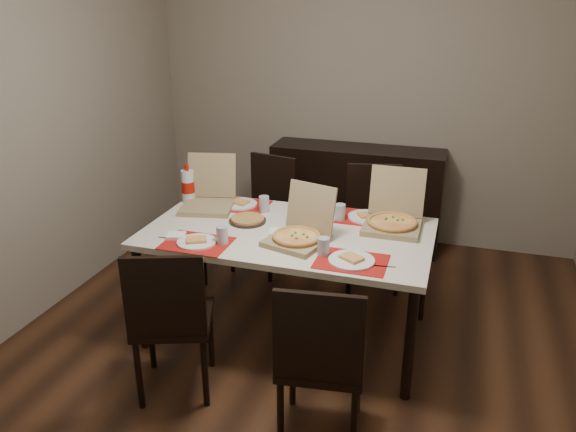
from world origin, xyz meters
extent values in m
cube|color=#402413|center=(0.00, 0.00, -0.01)|extent=(3.80, 4.00, 0.02)
cube|color=gray|center=(0.00, 2.01, 1.30)|extent=(3.80, 0.02, 2.60)
cube|color=gray|center=(-1.91, 0.00, 1.30)|extent=(0.02, 4.00, 2.60)
cube|color=black|center=(0.00, 1.78, 0.45)|extent=(1.50, 0.40, 0.90)
cube|color=beige|center=(-0.14, 0.18, 0.73)|extent=(1.80, 1.00, 0.04)
cylinder|color=black|center=(-0.98, -0.26, 0.35)|extent=(0.06, 0.06, 0.71)
cylinder|color=black|center=(0.70, -0.26, 0.35)|extent=(0.06, 0.06, 0.71)
cylinder|color=black|center=(-0.98, 0.62, 0.35)|extent=(0.06, 0.06, 0.71)
cylinder|color=black|center=(0.70, 0.62, 0.35)|extent=(0.06, 0.06, 0.71)
cube|color=black|center=(-0.58, -0.55, 0.45)|extent=(0.54, 0.54, 0.04)
cube|color=black|center=(-0.52, -0.73, 0.70)|extent=(0.41, 0.17, 0.46)
cylinder|color=black|center=(-0.69, -0.78, 0.21)|extent=(0.04, 0.04, 0.43)
cylinder|color=black|center=(-0.35, -0.66, 0.21)|extent=(0.04, 0.04, 0.43)
cylinder|color=black|center=(-0.81, -0.44, 0.21)|extent=(0.04, 0.04, 0.43)
cylinder|color=black|center=(-0.47, -0.32, 0.21)|extent=(0.04, 0.04, 0.43)
cube|color=black|center=(0.31, -0.66, 0.45)|extent=(0.47, 0.47, 0.04)
cube|color=black|center=(0.33, -0.85, 0.70)|extent=(0.42, 0.08, 0.46)
cylinder|color=black|center=(0.15, -0.86, 0.21)|extent=(0.04, 0.04, 0.43)
cylinder|color=black|center=(0.51, -0.81, 0.21)|extent=(0.04, 0.04, 0.43)
cylinder|color=black|center=(0.10, -0.50, 0.21)|extent=(0.04, 0.04, 0.43)
cylinder|color=black|center=(0.46, -0.46, 0.21)|extent=(0.04, 0.04, 0.43)
cube|color=black|center=(-0.63, 1.04, 0.45)|extent=(0.50, 0.50, 0.04)
cube|color=black|center=(-0.59, 1.22, 0.70)|extent=(0.42, 0.12, 0.46)
cylinder|color=black|center=(-0.42, 1.18, 0.21)|extent=(0.04, 0.04, 0.43)
cylinder|color=black|center=(-0.77, 1.25, 0.21)|extent=(0.04, 0.04, 0.43)
cylinder|color=black|center=(-0.49, 0.82, 0.21)|extent=(0.04, 0.04, 0.43)
cylinder|color=black|center=(-0.84, 0.90, 0.21)|extent=(0.04, 0.04, 0.43)
cube|color=black|center=(0.28, 1.04, 0.45)|extent=(0.51, 0.51, 0.04)
cube|color=black|center=(0.24, 1.22, 0.70)|extent=(0.42, 0.13, 0.46)
cylinder|color=black|center=(0.42, 1.25, 0.21)|extent=(0.04, 0.04, 0.43)
cylinder|color=black|center=(0.07, 1.17, 0.21)|extent=(0.04, 0.04, 0.43)
cylinder|color=black|center=(0.50, 0.90, 0.21)|extent=(0.04, 0.04, 0.43)
cylinder|color=black|center=(0.15, 0.82, 0.21)|extent=(0.04, 0.04, 0.43)
cube|color=#B40F0C|center=(-0.60, -0.17, 0.75)|extent=(0.40, 0.30, 0.00)
cylinder|color=white|center=(-0.60, -0.17, 0.76)|extent=(0.24, 0.24, 0.01)
cube|color=#F5E27A|center=(-0.60, -0.17, 0.78)|extent=(0.15, 0.13, 0.02)
cylinder|color=#A1A3AC|center=(-0.45, -0.13, 0.81)|extent=(0.07, 0.07, 0.11)
cube|color=#B2B2B7|center=(-0.77, -0.15, 0.75)|extent=(0.20, 0.04, 0.00)
cube|color=white|center=(-0.76, -0.13, 0.76)|extent=(0.13, 0.13, 0.02)
cube|color=#B40F0C|center=(0.34, -0.14, 0.75)|extent=(0.40, 0.30, 0.00)
cylinder|color=white|center=(0.34, -0.14, 0.76)|extent=(0.26, 0.26, 0.01)
cube|color=#F5E27A|center=(0.34, -0.14, 0.78)|extent=(0.15, 0.14, 0.02)
cylinder|color=#A1A3AC|center=(0.17, -0.11, 0.81)|extent=(0.07, 0.07, 0.11)
cube|color=#B2B2B7|center=(0.48, -0.15, 0.75)|extent=(0.20, 0.04, 0.00)
cube|color=#B40F0C|center=(-0.60, 0.51, 0.75)|extent=(0.40, 0.30, 0.00)
cylinder|color=white|center=(-0.60, 0.51, 0.76)|extent=(0.25, 0.25, 0.01)
cube|color=#F5E27A|center=(-0.60, 0.51, 0.78)|extent=(0.14, 0.12, 0.02)
cylinder|color=#A1A3AC|center=(-0.40, 0.45, 0.81)|extent=(0.07, 0.07, 0.11)
cube|color=#B2B2B7|center=(-0.74, 0.52, 0.75)|extent=(0.20, 0.04, 0.00)
cube|color=white|center=(-0.76, 0.55, 0.76)|extent=(0.13, 0.13, 0.02)
cube|color=#B40F0C|center=(0.31, 0.54, 0.75)|extent=(0.40, 0.30, 0.00)
cylinder|color=white|center=(0.31, 0.54, 0.76)|extent=(0.26, 0.26, 0.01)
cube|color=#F5E27A|center=(0.31, 0.54, 0.78)|extent=(0.15, 0.14, 0.02)
cylinder|color=#A1A3AC|center=(0.14, 0.46, 0.81)|extent=(0.07, 0.07, 0.11)
cube|color=#B2B2B7|center=(0.47, 0.53, 0.75)|extent=(0.20, 0.04, 0.00)
cube|color=white|center=(-0.18, 0.12, 0.76)|extent=(0.15, 0.14, 0.02)
cube|color=#8B7750|center=(-0.03, 0.00, 0.77)|extent=(0.40, 0.40, 0.03)
cube|color=#8B7750|center=(0.02, 0.16, 0.93)|extent=(0.33, 0.16, 0.29)
cylinder|color=#F5E27A|center=(-0.03, 0.00, 0.79)|extent=(0.35, 0.35, 0.02)
cube|color=#8B7750|center=(0.49, 0.40, 0.77)|extent=(0.36, 0.36, 0.04)
cube|color=#8B7750|center=(0.49, 0.58, 0.95)|extent=(0.35, 0.08, 0.32)
cylinder|color=#F5E27A|center=(0.49, 0.40, 0.79)|extent=(0.30, 0.30, 0.02)
cube|color=#8B7750|center=(-0.79, 0.38, 0.77)|extent=(0.41, 0.41, 0.03)
cube|color=#8B7750|center=(-0.83, 0.55, 0.94)|extent=(0.35, 0.15, 0.31)
cylinder|color=black|center=(-0.44, 0.24, 0.76)|extent=(0.25, 0.25, 0.01)
cylinder|color=tan|center=(-0.44, 0.24, 0.77)|extent=(0.22, 0.22, 0.02)
imported|color=white|center=(-0.10, 0.35, 0.76)|extent=(0.14, 0.14, 0.03)
cylinder|color=silver|center=(-0.98, 0.48, 0.87)|extent=(0.09, 0.09, 0.23)
cylinder|color=#9E1207|center=(-0.98, 0.48, 0.86)|extent=(0.09, 0.09, 0.08)
cylinder|color=#9E1207|center=(-0.98, 0.48, 1.01)|extent=(0.03, 0.03, 0.05)
camera|label=1|loc=(0.85, -2.95, 2.15)|focal=35.00mm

